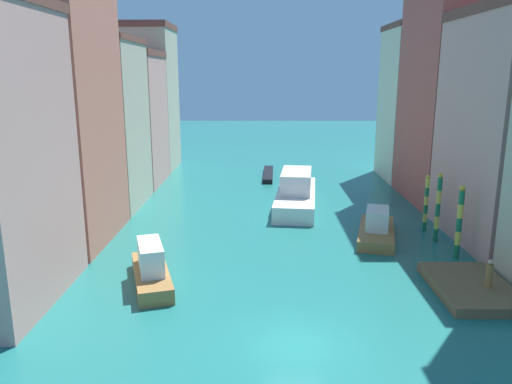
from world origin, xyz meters
The scene contains 16 objects.
ground_plane centered at (0.00, 24.50, 0.00)m, with size 154.00×154.00×0.00m, color #1E6B66.
building_left_1 centered at (-15.63, 13.81, 9.39)m, with size 8.01×9.47×18.75m.
building_left_2 centered at (-15.63, 22.90, 7.03)m, with size 8.01×8.59×14.05m.
building_left_3 centered at (-15.63, 31.89, 6.68)m, with size 8.01×8.93×13.34m.
building_left_4 centered at (-15.63, 40.31, 8.33)m, with size 8.01×7.96×16.63m.
building_right_2 centered at (15.63, 24.93, 11.28)m, with size 8.01×11.03×22.53m.
building_right_3 centered at (15.63, 34.56, 8.05)m, with size 8.01×8.27×16.07m.
waterfront_dock centered at (9.50, 5.35, 0.25)m, with size 3.82×5.95×0.51m.
person_on_dock centered at (10.14, 4.87, 1.19)m, with size 0.36×0.36×1.48m.
mooring_pole_0 centered at (10.62, 10.32, 2.35)m, with size 0.36×0.36×4.60m.
mooring_pole_1 centered at (10.38, 13.42, 2.41)m, with size 0.33×0.33×4.73m.
mooring_pole_2 centered at (10.40, 15.89, 2.11)m, with size 0.33×0.33×4.12m.
vaporetto_white centered at (1.53, 22.58, 1.15)m, with size 4.41×11.81×3.08m.
gondola_black centered at (-0.68, 35.21, 0.25)m, with size 1.27×8.04×0.49m.
motorboat_0 centered at (-7.39, 6.23, 0.86)m, with size 3.43×6.20×2.32m.
motorboat_1 centered at (6.51, 14.03, 0.71)m, with size 3.79×6.91×2.10m.
Camera 1 is at (-1.48, -18.93, 11.14)m, focal length 35.06 mm.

